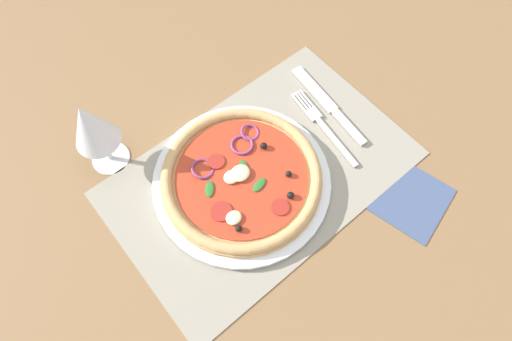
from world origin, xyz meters
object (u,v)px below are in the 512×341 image
pizza (241,177)px  fork (321,123)px  knife (328,103)px  napkin (412,199)px  plate (242,181)px  wine_glass (90,126)px

pizza → fork: (18.00, -0.14, -1.86)cm
knife → napkin: (-2.40, -22.28, -0.47)cm
plate → fork: (17.99, -0.12, -0.28)cm
fork → napkin: 20.01cm
fork → napkin: size_ratio=1.55×
wine_glass → knife: bearing=-23.6°
plate → pizza: 1.57cm
pizza → fork: 18.09cm
plate → pizza: (-0.01, 0.02, 1.57)cm
pizza → fork: bearing=-0.4°
napkin → knife: bearing=83.8°
knife → wine_glass: bearing=72.5°
knife → fork: bearing=127.4°
plate → wine_glass: wine_glass is taller
fork → knife: (3.84, 2.33, 0.03)cm
fork → knife: size_ratio=0.90×
plate → wine_glass: bearing=128.5°
pizza → plate: bearing=-62.8°
plate → napkin: 27.95cm
knife → napkin: size_ratio=1.72×
fork → knife: 4.50cm
plate → napkin: plate is taller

